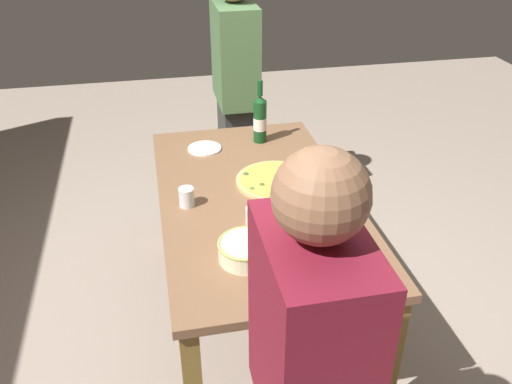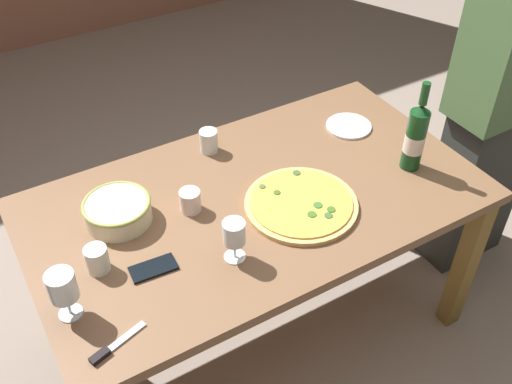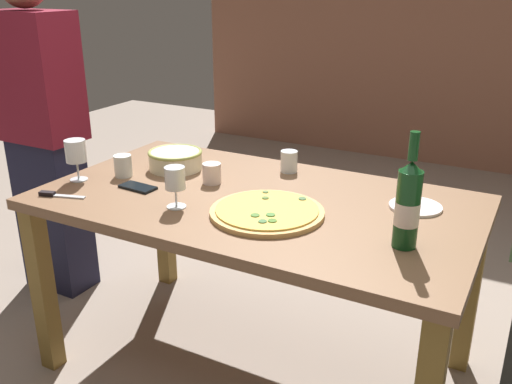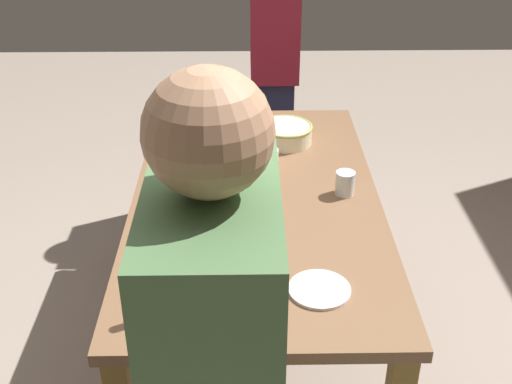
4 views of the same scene
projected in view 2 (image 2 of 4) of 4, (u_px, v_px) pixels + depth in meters
The scene contains 14 objects.
ground_plane at pixel (256, 325), 2.57m from camera, with size 8.00×8.00×0.00m, color gray.
dining_table at pixel (256, 216), 2.14m from camera, with size 1.60×0.90×0.75m.
pizza at pixel (301, 204), 2.04m from camera, with size 0.39×0.39×0.03m.
serving_bowl at pixel (117, 210), 1.96m from camera, with size 0.23×0.23×0.08m.
wine_bottle at pixel (416, 136), 2.12m from camera, with size 0.07×0.07×0.36m.
wine_glass_near_pizza at pixel (63, 288), 1.62m from camera, with size 0.08×0.08×0.17m.
wine_glass_by_bottle at pixel (234, 234), 1.80m from camera, with size 0.07×0.07×0.15m.
cup_amber at pixel (190, 201), 2.00m from camera, with size 0.07×0.07×0.08m, color white.
cup_ceramic at pixel (209, 141), 2.26m from camera, with size 0.07×0.07×0.09m, color white.
cup_spare at pixel (97, 259), 1.80m from camera, with size 0.07×0.07×0.09m, color white.
side_plate at pixel (349, 126), 2.40m from camera, with size 0.18×0.18×0.01m, color white.
cell_phone at pixel (153, 268), 1.82m from camera, with size 0.07×0.14×0.01m, color black.
pizza_knife at pixel (111, 348), 1.60m from camera, with size 0.18×0.07×0.02m.
person_guest_left at pixel (501, 106), 2.39m from camera, with size 0.44×0.24×1.63m.
Camera 2 is at (-0.79, -1.34, 2.13)m, focal length 41.39 mm.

